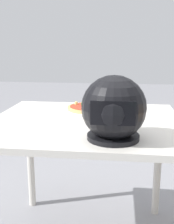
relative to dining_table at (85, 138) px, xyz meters
The scene contains 4 objects.
dining_table is the anchor object (origin of this frame).
pizza_plate 0.23m from the dining_table, 87.97° to the right, with size 0.31×0.31×0.01m, color white.
pizza 0.23m from the dining_table, 88.40° to the right, with size 0.25×0.25×0.05m.
motorcycle_helmet 0.40m from the dining_table, 118.56° to the left, with size 0.27×0.27×0.27m.
Camera 1 is at (-0.18, 1.42, 1.18)m, focal length 44.75 mm.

